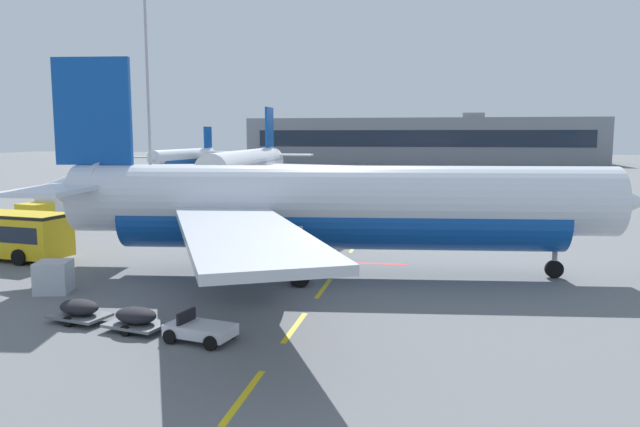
{
  "coord_description": "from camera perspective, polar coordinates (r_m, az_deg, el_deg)",
  "views": [
    {
      "loc": [
        23.62,
        -14.71,
        7.93
      ],
      "look_at": [
        16.09,
        24.43,
        2.72
      ],
      "focal_mm": 34.12,
      "sensor_mm": 36.0,
      "label": 1
    }
  ],
  "objects": [
    {
      "name": "ground_power_truck",
      "position": [
        58.42,
        -23.23,
        0.67
      ],
      "size": [
        3.83,
        7.35,
        3.14
      ],
      "color": "black",
      "rests_on": "ground"
    },
    {
      "name": "airliner_foreground",
      "position": [
        34.06,
        0.91,
        0.74
      ],
      "size": [
        34.81,
        34.36,
        12.2
      ],
      "color": "silver",
      "rests_on": "ground"
    },
    {
      "name": "terminal_satellite",
      "position": [
        179.69,
        9.48,
        6.79
      ],
      "size": [
        96.59,
        28.12,
        13.95
      ],
      "color": "gray",
      "rests_on": "ground"
    },
    {
      "name": "apron_paint_markings",
      "position": [
        52.65,
        4.64,
        -1.23
      ],
      "size": [
        8.0,
        94.33,
        0.01
      ],
      "color": "yellow",
      "rests_on": "ground"
    },
    {
      "name": "ground",
      "position": [
        57.66,
        27.28,
        -1.29
      ],
      "size": [
        400.0,
        400.0,
        0.0
      ],
      "primitive_type": "plane",
      "color": "slate"
    },
    {
      "name": "airliner_far_right",
      "position": [
        131.01,
        -12.52,
        5.16
      ],
      "size": [
        27.18,
        27.45,
        9.62
      ],
      "color": "silver",
      "rests_on": "ground"
    },
    {
      "name": "apron_light_mast_near",
      "position": [
        85.13,
        -15.92,
        13.18
      ],
      "size": [
        1.8,
        1.8,
        27.41
      ],
      "color": "slate",
      "rests_on": "ground"
    },
    {
      "name": "airliner_far_center",
      "position": [
        77.63,
        -6.79,
        4.37
      ],
      "size": [
        33.51,
        33.72,
        11.82
      ],
      "color": "white",
      "rests_on": "ground"
    },
    {
      "name": "uld_cargo_container",
      "position": [
        33.5,
        -23.7,
        -5.48
      ],
      "size": [
        1.96,
        1.93,
        1.6
      ],
      "color": "#B7BCC6",
      "rests_on": "ground"
    },
    {
      "name": "baggage_train",
      "position": [
        26.0,
        -16.81,
        -9.42
      ],
      "size": [
        8.71,
        3.31,
        1.14
      ],
      "color": "silver",
      "rests_on": "ground"
    }
  ]
}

